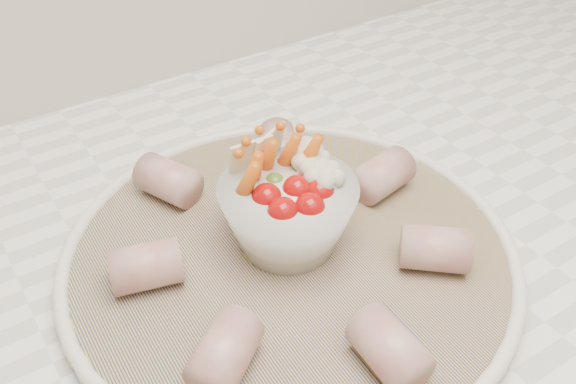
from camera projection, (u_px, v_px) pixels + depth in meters
serving_platter at (290, 255)px, 0.55m from camera, size 0.40×0.40×0.02m
veggie_bowl at (289, 208)px, 0.54m from camera, size 0.12×0.12×0.10m
cured_meat_rolls at (288, 235)px, 0.54m from camera, size 0.30×0.32×0.04m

